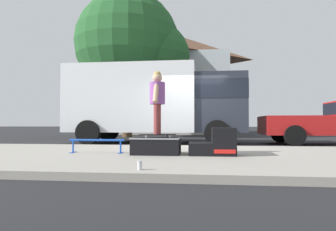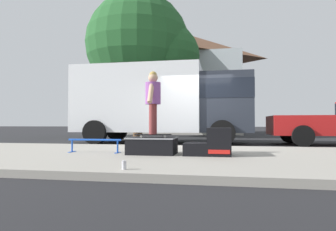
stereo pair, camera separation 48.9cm
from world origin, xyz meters
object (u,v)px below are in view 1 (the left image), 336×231
soda_can (140,165)px  box_truck (157,101)px  grind_rail (97,143)px  skateboard (157,135)px  skater_kid (157,97)px  kicker_ramp (216,144)px  skate_box (157,145)px  street_tree_main (134,48)px

soda_can → box_truck: bearing=97.0°
grind_rail → skateboard: skateboard is taller
grind_rail → skater_kid: (1.38, -0.12, 1.00)m
skateboard → grind_rail: bearing=175.0°
grind_rail → kicker_ramp: bearing=-1.9°
grind_rail → skate_box: bearing=-3.6°
grind_rail → soda_can: 2.65m
soda_can → street_tree_main: street_tree_main is taller
kicker_ramp → box_truck: 5.84m
grind_rail → soda_can: size_ratio=9.97×
skate_box → street_tree_main: size_ratio=0.12×
skate_box → kicker_ramp: 1.26m
kicker_ramp → skateboard: size_ratio=1.18×
skate_box → skater_kid: bearing=-60.6°
grind_rail → skateboard: size_ratio=1.56×
skate_box → grind_rail: (-1.36, 0.08, 0.03)m
kicker_ramp → street_tree_main: bearing=112.4°
soda_can → street_tree_main: size_ratio=0.01×
kicker_ramp → grind_rail: size_ratio=0.76×
street_tree_main → skateboard: bearing=-73.8°
skater_kid → soda_can: 2.38m
soda_can → box_truck: box_truck is taller
kicker_ramp → soda_can: kicker_ramp is taller
skate_box → skater_kid: 1.03m
skater_kid → skateboard: bearing=180.0°
skater_kid → box_truck: size_ratio=0.20×
skate_box → soda_can: skate_box is taller
skater_kid → box_truck: (-0.84, 5.32, 0.36)m
box_truck → street_tree_main: 6.47m
grind_rail → box_truck: size_ratio=0.18×
skater_kid → soda_can: size_ratio=10.72×
kicker_ramp → grind_rail: kicker_ramp is taller
grind_rail → box_truck: (0.54, 5.20, 1.36)m
skate_box → box_truck: box_truck is taller
grind_rail → skater_kid: 1.71m
grind_rail → skateboard: bearing=-5.0°
skateboard → box_truck: bearing=99.0°
skateboard → soda_can: size_ratio=6.39×
street_tree_main → kicker_ramp: bearing=-67.6°
skateboard → soda_can: bearing=-88.0°
soda_can → skateboard: bearing=92.0°
skate_box → skateboard: size_ratio=1.27×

